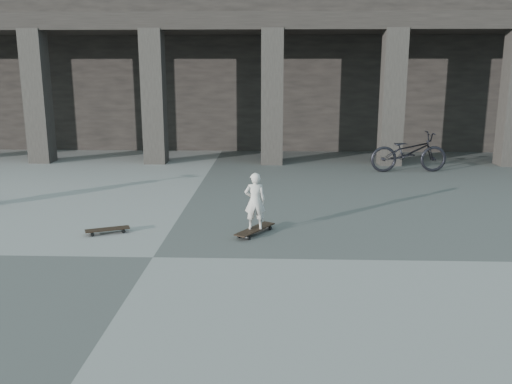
{
  "coord_description": "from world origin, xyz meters",
  "views": [
    {
      "loc": [
        1.9,
        -7.94,
        2.9
      ],
      "look_at": [
        1.55,
        1.78,
        0.65
      ],
      "focal_mm": 38.0,
      "sensor_mm": 36.0,
      "label": 1
    }
  ],
  "objects_px": {
    "child": "(255,201)",
    "skateboard_spare": "(108,230)",
    "bicycle": "(409,152)",
    "longboard": "(255,230)"
  },
  "relations": [
    {
      "from": "bicycle",
      "to": "longboard",
      "type": "bearing_deg",
      "value": 140.88
    },
    {
      "from": "child",
      "to": "bicycle",
      "type": "distance_m",
      "value": 7.29
    },
    {
      "from": "child",
      "to": "longboard",
      "type": "bearing_deg",
      "value": 29.19
    },
    {
      "from": "child",
      "to": "bicycle",
      "type": "bearing_deg",
      "value": -128.75
    },
    {
      "from": "child",
      "to": "skateboard_spare",
      "type": "bearing_deg",
      "value": -2.87
    },
    {
      "from": "longboard",
      "to": "child",
      "type": "distance_m",
      "value": 0.53
    },
    {
      "from": "longboard",
      "to": "skateboard_spare",
      "type": "bearing_deg",
      "value": 123.03
    },
    {
      "from": "skateboard_spare",
      "to": "bicycle",
      "type": "xyz_separation_m",
      "value": [
        6.73,
        6.1,
        0.49
      ]
    },
    {
      "from": "longboard",
      "to": "bicycle",
      "type": "height_order",
      "value": "bicycle"
    },
    {
      "from": "longboard",
      "to": "skateboard_spare",
      "type": "distance_m",
      "value": 2.63
    }
  ]
}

